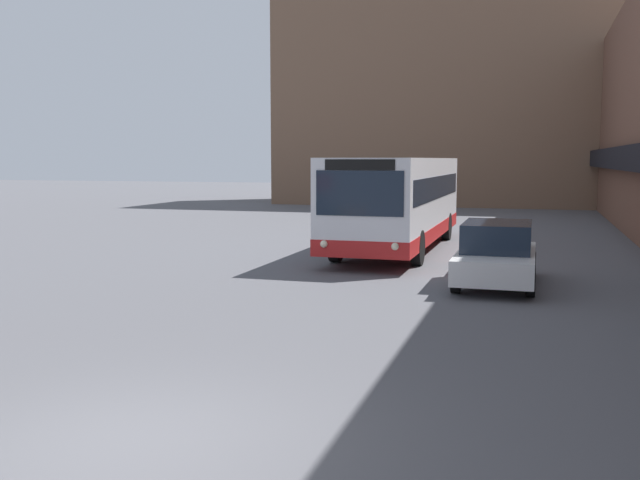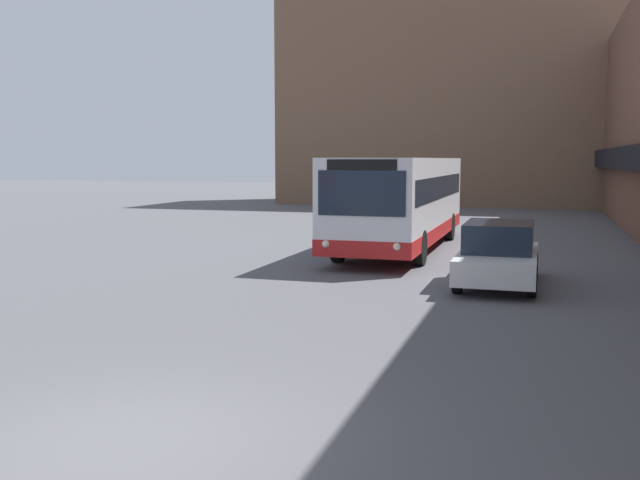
% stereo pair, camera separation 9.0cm
% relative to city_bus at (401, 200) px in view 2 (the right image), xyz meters
% --- Properties ---
extents(ground_plane, '(160.00, 160.00, 0.00)m').
position_rel_city_bus_xyz_m(ground_plane, '(0.31, -16.97, -1.66)').
color(ground_plane, '#515156').
extents(building_backdrop_far, '(26.00, 8.00, 13.99)m').
position_rel_city_bus_xyz_m(building_backdrop_far, '(0.31, 25.49, 5.34)').
color(building_backdrop_far, brown).
rests_on(building_backdrop_far, ground_plane).
extents(city_bus, '(2.69, 11.04, 3.04)m').
position_rel_city_bus_xyz_m(city_bus, '(0.00, 0.00, 0.00)').
color(city_bus, silver).
rests_on(city_bus, ground_plane).
extents(parked_car_front, '(1.82, 4.30, 1.51)m').
position_rel_city_bus_xyz_m(parked_car_front, '(3.51, -5.92, -0.91)').
color(parked_car_front, silver).
rests_on(parked_car_front, ground_plane).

